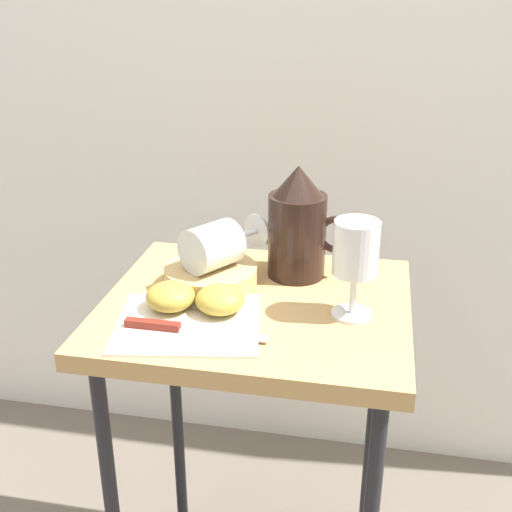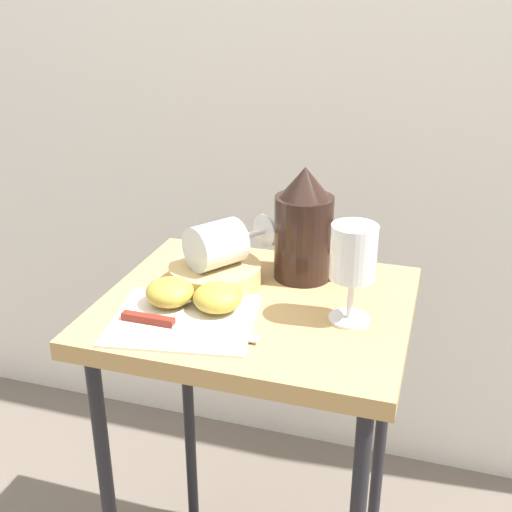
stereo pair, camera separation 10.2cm
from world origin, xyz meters
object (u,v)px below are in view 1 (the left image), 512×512
(pitcher, at_px, (298,232))
(apple_half_left, at_px, (170,296))
(table, at_px, (256,346))
(knife, at_px, (174,328))
(basket_tray, at_px, (211,276))
(wine_glass_upright, at_px, (356,254))
(wine_glass_tipped_near, at_px, (214,246))
(apple_half_right, at_px, (220,299))

(pitcher, height_order, apple_half_left, pitcher)
(table, distance_m, apple_half_left, 0.18)
(pitcher, bearing_deg, knife, -122.37)
(table, bearing_deg, apple_half_left, -155.29)
(basket_tray, xyz_separation_m, wine_glass_upright, (0.24, -0.06, 0.09))
(wine_glass_tipped_near, bearing_deg, wine_glass_upright, -14.50)
(table, bearing_deg, apple_half_right, -131.34)
(apple_half_left, bearing_deg, basket_tray, 68.80)
(apple_half_right, relative_size, knife, 0.36)
(apple_half_left, height_order, knife, apple_half_left)
(basket_tray, height_order, wine_glass_upright, wine_glass_upright)
(basket_tray, relative_size, wine_glass_upright, 1.01)
(wine_glass_upright, bearing_deg, pitcher, 128.14)
(table, bearing_deg, wine_glass_upright, -6.71)
(apple_half_right, bearing_deg, basket_tray, 112.84)
(pitcher, height_order, apple_half_right, pitcher)
(basket_tray, xyz_separation_m, knife, (-0.01, -0.17, -0.01))
(wine_glass_upright, bearing_deg, basket_tray, 165.95)
(apple_half_left, bearing_deg, table, 24.71)
(basket_tray, xyz_separation_m, apple_half_right, (0.04, -0.10, 0.01))
(basket_tray, bearing_deg, apple_half_left, -111.20)
(wine_glass_tipped_near, bearing_deg, basket_tray, -177.62)
(table, distance_m, wine_glass_upright, 0.25)
(knife, bearing_deg, basket_tray, 85.59)
(apple_half_right, bearing_deg, table, 48.66)
(pitcher, bearing_deg, table, -114.11)
(apple_half_left, bearing_deg, apple_half_right, 3.50)
(wine_glass_upright, xyz_separation_m, wine_glass_tipped_near, (-0.24, 0.06, -0.03))
(wine_glass_upright, xyz_separation_m, apple_half_left, (-0.28, -0.04, -0.08))
(wine_glass_tipped_near, xyz_separation_m, apple_half_left, (-0.05, -0.10, -0.05))
(wine_glass_tipped_near, xyz_separation_m, apple_half_right, (0.03, -0.10, -0.05))
(knife, bearing_deg, apple_half_left, 111.71)
(wine_glass_tipped_near, height_order, apple_half_left, wine_glass_tipped_near)
(table, height_order, pitcher, pitcher)
(knife, bearing_deg, wine_glass_tipped_near, 83.30)
(table, relative_size, pitcher, 3.53)
(table, bearing_deg, basket_tray, 153.97)
(basket_tray, height_order, pitcher, pitcher)
(pitcher, xyz_separation_m, apple_half_left, (-0.18, -0.17, -0.05))
(basket_tray, bearing_deg, wine_glass_upright, -14.05)
(wine_glass_tipped_near, height_order, apple_half_right, wine_glass_tipped_near)
(table, xyz_separation_m, knife, (-0.10, -0.12, 0.09))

